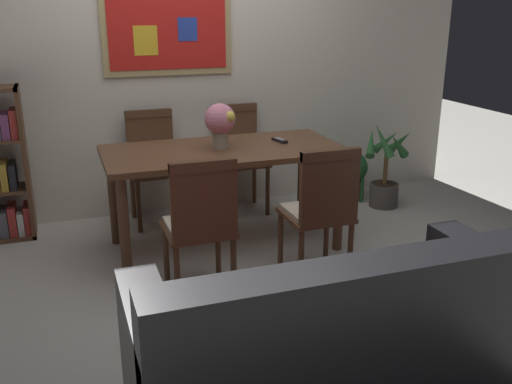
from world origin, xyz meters
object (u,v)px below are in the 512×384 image
object	(u,v)px
leather_couch	(343,348)
potted_ivy	(352,174)
bookshelf	(3,171)
potted_palm	(385,174)
tv_remote	(280,140)
dining_chair_far_left	(153,157)
dining_chair_near_left	(201,218)
dining_chair_near_right	(321,204)
dining_table	(224,161)
flower_vase	(220,122)
dining_chair_far_right	(239,149)

from	to	relation	value
leather_couch	potted_ivy	world-z (taller)	leather_couch
bookshelf	potted_palm	xyz separation A→B (m)	(3.11, -0.34, -0.24)
potted_palm	tv_remote	size ratio (longest dim) A/B	4.76
dining_chair_far_left	bookshelf	distance (m)	1.13
dining_chair_near_left	tv_remote	xyz separation A→B (m)	(0.82, 0.81, 0.23)
dining_chair_near_right	leather_couch	bearing A→B (deg)	-110.98
bookshelf	dining_chair_near_left	bearing A→B (deg)	-51.95
tv_remote	dining_chair_near_right	bearing A→B (deg)	-93.04
potted_ivy	potted_palm	distance (m)	0.34
dining_table	flower_vase	world-z (taller)	flower_vase
dining_chair_near_right	flower_vase	size ratio (longest dim) A/B	2.85
dining_chair_near_left	dining_chair_near_right	world-z (taller)	same
dining_table	potted_ivy	distance (m)	1.62
dining_table	dining_chair_far_right	xyz separation A→B (m)	(0.36, 0.77, -0.12)
dining_chair_near_left	potted_ivy	distance (m)	2.29
dining_chair_near_left	potted_ivy	xyz separation A→B (m)	(1.78, 1.42, -0.30)
leather_couch	dining_chair_near_left	bearing A→B (deg)	106.12
dining_chair_far_left	dining_table	bearing A→B (deg)	-61.97
dining_chair_far_left	leather_couch	size ratio (longest dim) A/B	0.51
dining_chair_far_right	potted_ivy	bearing A→B (deg)	-5.50
dining_chair_far_left	dining_chair_near_left	world-z (taller)	same
dining_chair_far_left	dining_chair_far_right	xyz separation A→B (m)	(0.75, 0.03, 0.00)
dining_table	tv_remote	bearing A→B (deg)	7.54
tv_remote	dining_chair_far_left	bearing A→B (deg)	141.31
potted_ivy	dining_chair_near_right	bearing A→B (deg)	-125.07
dining_table	potted_ivy	bearing A→B (deg)	25.22
dining_chair_far_left	potted_palm	bearing A→B (deg)	-9.99
dining_table	tv_remote	size ratio (longest dim) A/B	10.42
leather_couch	bookshelf	bearing A→B (deg)	119.52
dining_chair_near_left	leather_couch	size ratio (longest dim) A/B	0.51
dining_chair_near_right	tv_remote	size ratio (longest dim) A/B	5.63
dining_chair_far_right	dining_table	bearing A→B (deg)	-115.16
potted_ivy	flower_vase	world-z (taller)	flower_vase
dining_chair_far_right	tv_remote	bearing A→B (deg)	-82.65
potted_ivy	potted_palm	xyz separation A→B (m)	(0.18, -0.28, 0.06)
bookshelf	tv_remote	world-z (taller)	bookshelf
leather_couch	potted_ivy	xyz separation A→B (m)	(1.44, 2.57, -0.07)
potted_palm	dining_chair_near_left	bearing A→B (deg)	-149.76
dining_chair_far_right	bookshelf	xyz separation A→B (m)	(-1.88, -0.05, -0.00)
leather_couch	potted_palm	bearing A→B (deg)	54.73
flower_vase	tv_remote	xyz separation A→B (m)	(0.47, 0.05, -0.18)
dining_chair_near_left	flower_vase	size ratio (longest dim) A/B	2.85
dining_table	dining_chair_far_right	size ratio (longest dim) A/B	1.85
dining_chair_near_left	dining_chair_near_right	xyz separation A→B (m)	(0.77, -0.01, 0.00)
potted_ivy	flower_vase	size ratio (longest dim) A/B	1.69
dining_table	flower_vase	size ratio (longest dim) A/B	5.28
dining_chair_near_left	leather_couch	distance (m)	1.22
dining_chair_far_left	bookshelf	bearing A→B (deg)	-179.34
potted_palm	potted_ivy	bearing A→B (deg)	122.53
potted_palm	flower_vase	world-z (taller)	flower_vase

